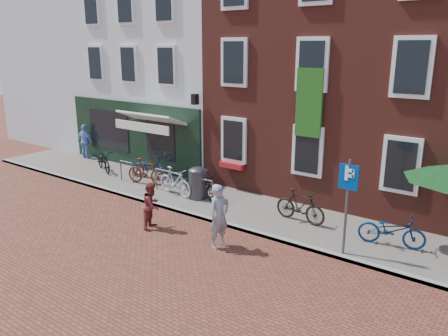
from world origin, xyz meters
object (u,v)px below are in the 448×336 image
Objects in this scene: bicycle_5 at (300,206)px; bicycle_4 at (201,185)px; bicycle_6 at (392,230)px; litter_bin at (198,181)px; bicycle_3 at (175,181)px; bicycle_0 at (104,161)px; boy at (152,205)px; parking_sign at (347,192)px; bicycle_2 at (149,168)px; woman at (219,216)px; cafe_person at (85,141)px; bicycle_1 at (146,172)px.

bicycle_4 is at bearing 94.99° from bicycle_5.
litter_bin is at bearing 79.23° from bicycle_6.
litter_bin is 0.93m from bicycle_3.
litter_bin is 0.69× the size of bicycle_0.
bicycle_4 is at bearing -12.08° from boy.
parking_sign is 9.22m from bicycle_2.
woman reaches higher than cafe_person.
boy is at bearing 102.47° from bicycle_6.
bicycle_4 is 6.66m from bicycle_6.
boy is 4.17m from bicycle_1.
cafe_person is 0.94× the size of bicycle_2.
litter_bin is at bearing 96.36° from bicycle_5.
bicycle_1 is at bearing 28.93° from boy.
bicycle_4 is at bearing 56.22° from woman.
cafe_person is 0.94× the size of bicycle_0.
bicycle_1 is at bearing 74.49° from woman.
woman is (2.89, -2.57, 0.17)m from litter_bin.
bicycle_2 is 9.85m from bicycle_6.
parking_sign is 1.50× the size of bicycle_1.
bicycle_0 is 1.03× the size of bicycle_1.
bicycle_0 is 2.47m from bicycle_2.
parking_sign reaches higher than bicycle_6.
woman is 6.80m from bicycle_2.
woman is 8.91m from bicycle_0.
litter_bin reaches higher than bicycle_4.
bicycle_4 is 1.03× the size of bicycle_5.
bicycle_4 is 1.00× the size of bicycle_6.
woman is at bearing -84.77° from bicycle_0.
bicycle_0 is at bearing 156.00° from cafe_person.
bicycle_1 is at bearing 178.94° from litter_bin.
bicycle_2 is at bearing 75.35° from bicycle_6.
bicycle_2 is 1.00× the size of bicycle_4.
boy reaches higher than bicycle_4.
cafe_person reaches higher than bicycle_3.
bicycle_2 is at bearing 23.92° from bicycle_1.
bicycle_6 is (6.30, 2.80, -0.16)m from boy.
bicycle_2 is 1.00× the size of bicycle_6.
litter_bin reaches higher than bicycle_0.
litter_bin is 5.56m from bicycle_0.
boy is 6.89m from bicycle_6.
parking_sign is 1.42× the size of woman.
boy is 2.84m from bicycle_4.
bicycle_1 is (-3.12, 2.76, -0.11)m from boy.
bicycle_1 reaches higher than bicycle_0.
bicycle_4 is at bearing -67.97° from bicycle_0.
bicycle_1 is at bearing 172.22° from parking_sign.
parking_sign is 1.55× the size of cafe_person.
bicycle_3 is at bearing -164.29° from litter_bin.
bicycle_3 is at bearing 81.01° from bicycle_6.
bicycle_5 is at bearing -11.64° from woman.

